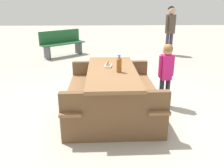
{
  "coord_description": "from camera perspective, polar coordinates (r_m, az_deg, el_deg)",
  "views": [
    {
      "loc": [
        -3.5,
        0.12,
        1.76
      ],
      "look_at": [
        0.0,
        0.0,
        0.52
      ],
      "focal_mm": 37.73,
      "sensor_mm": 36.0,
      "label": 1
    }
  ],
  "objects": [
    {
      "name": "ground_plane",
      "position": [
        3.93,
        -0.0,
        -7.25
      ],
      "size": [
        30.0,
        30.0,
        0.0
      ],
      "primitive_type": "plane",
      "color": "#ADA599",
      "rests_on": "ground"
    },
    {
      "name": "picnic_table",
      "position": [
        3.75,
        -0.0,
        -1.16
      ],
      "size": [
        1.82,
        1.42,
        0.75
      ],
      "color": "brown",
      "rests_on": "ground"
    },
    {
      "name": "soda_bottle",
      "position": [
        3.52,
        1.72,
        4.79
      ],
      "size": [
        0.08,
        0.08,
        0.26
      ],
      "color": "brown",
      "rests_on": "picnic_table"
    },
    {
      "name": "hotdog_tray",
      "position": [
        3.84,
        -0.95,
        4.63
      ],
      "size": [
        0.2,
        0.14,
        0.08
      ],
      "color": "white",
      "rests_on": "picnic_table"
    },
    {
      "name": "child_in_coat",
      "position": [
        4.07,
        13.03,
        3.93
      ],
      "size": [
        0.18,
        0.27,
        1.11
      ],
      "color": "#262633",
      "rests_on": "ground"
    },
    {
      "name": "park_bench_mid",
      "position": [
        8.15,
        -12.01,
        9.77
      ],
      "size": [
        1.27,
        1.41,
        0.85
      ],
      "color": "#1E592D",
      "rests_on": "ground"
    },
    {
      "name": "bystander_adult",
      "position": [
        8.33,
        13.98,
        13.87
      ],
      "size": [
        0.31,
        0.37,
        1.61
      ],
      "color": "#3F334C",
      "rests_on": "ground"
    }
  ]
}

